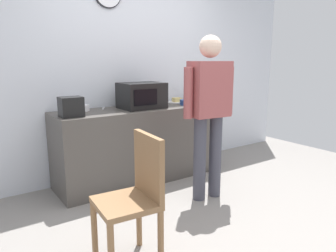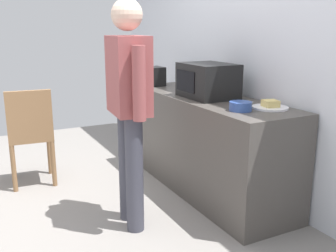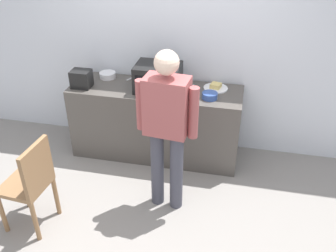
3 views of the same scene
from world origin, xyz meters
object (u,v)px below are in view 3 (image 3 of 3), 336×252
(salad_bowl, at_px, (210,96))
(cereal_bowl, at_px, (108,75))
(sandwich_plate, at_px, (216,87))
(fork_utensil, at_px, (132,78))
(spoon_utensil, at_px, (192,88))
(microwave, at_px, (158,78))
(person_standing, at_px, (167,122))
(toaster, at_px, (81,79))
(wooden_chair, at_px, (31,182))

(salad_bowl, xyz_separation_m, cereal_bowl, (-1.27, 0.29, -0.00))
(sandwich_plate, xyz_separation_m, fork_utensil, (-1.02, 0.07, -0.01))
(spoon_utensil, bearing_deg, microwave, -161.64)
(sandwich_plate, xyz_separation_m, salad_bowl, (-0.04, -0.25, 0.02))
(sandwich_plate, relative_size, person_standing, 0.16)
(spoon_utensil, bearing_deg, toaster, -169.55)
(person_standing, bearing_deg, spoon_utensil, 84.98)
(toaster, distance_m, person_standing, 1.39)
(person_standing, bearing_deg, fork_utensil, 121.62)
(fork_utensil, bearing_deg, cereal_bowl, -172.40)
(toaster, height_order, fork_utensil, toaster)
(salad_bowl, distance_m, wooden_chair, 2.01)
(salad_bowl, relative_size, spoon_utensil, 1.00)
(spoon_utensil, relative_size, person_standing, 0.10)
(cereal_bowl, bearing_deg, sandwich_plate, -1.58)
(cereal_bowl, bearing_deg, person_standing, -47.62)
(fork_utensil, height_order, person_standing, person_standing)
(sandwich_plate, distance_m, person_standing, 1.08)
(salad_bowl, bearing_deg, fork_utensil, 161.53)
(spoon_utensil, bearing_deg, person_standing, -95.02)
(cereal_bowl, bearing_deg, wooden_chair, -96.95)
(sandwich_plate, distance_m, salad_bowl, 0.26)
(spoon_utensil, relative_size, wooden_chair, 0.18)
(sandwich_plate, relative_size, toaster, 1.26)
(microwave, xyz_separation_m, spoon_utensil, (0.37, 0.12, -0.15))
(sandwich_plate, distance_m, fork_utensil, 1.03)
(sandwich_plate, relative_size, spoon_utensil, 1.63)
(salad_bowl, relative_size, toaster, 0.77)
(sandwich_plate, relative_size, cereal_bowl, 1.42)
(salad_bowl, bearing_deg, spoon_utensil, 135.94)
(salad_bowl, bearing_deg, microwave, 171.09)
(microwave, bearing_deg, toaster, -173.06)
(fork_utensil, height_order, spoon_utensil, same)
(sandwich_plate, distance_m, wooden_chair, 2.21)
(salad_bowl, height_order, fork_utensil, salad_bowl)
(microwave, xyz_separation_m, cereal_bowl, (-0.68, 0.20, -0.12))
(fork_utensil, bearing_deg, salad_bowl, -18.47)
(spoon_utensil, distance_m, person_standing, 0.99)
(toaster, height_order, person_standing, person_standing)
(salad_bowl, distance_m, cereal_bowl, 1.31)
(cereal_bowl, height_order, toaster, toaster)
(wooden_chair, bearing_deg, salad_bowl, 41.74)
(cereal_bowl, height_order, person_standing, person_standing)
(toaster, bearing_deg, microwave, 6.94)
(sandwich_plate, height_order, toaster, toaster)
(cereal_bowl, distance_m, person_standing, 1.43)
(cereal_bowl, height_order, wooden_chair, cereal_bowl)
(cereal_bowl, bearing_deg, microwave, -16.20)
(salad_bowl, height_order, cereal_bowl, same)
(fork_utensil, bearing_deg, wooden_chair, -106.47)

